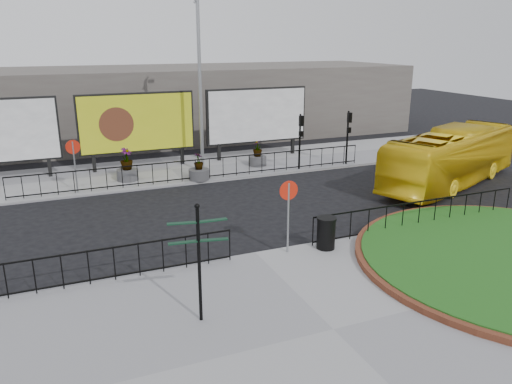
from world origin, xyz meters
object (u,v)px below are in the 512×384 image
litter_bin (326,233)px  bus (451,157)px  lamp_post (200,82)px  planter_c (257,157)px  billboard_mid (137,123)px  fingerpost_sign (199,252)px  planter_a (127,168)px  planter_b (199,171)px

litter_bin → bus: 10.83m
lamp_post → planter_c: 5.28m
billboard_mid → fingerpost_sign: size_ratio=2.00×
fingerpost_sign → litter_bin: fingerpost_sign is taller
billboard_mid → planter_a: (-1.02, -2.30, -1.87)m
lamp_post → fingerpost_sign: 15.25m
bus → billboard_mid: bearing=34.6°
bus → planter_a: 16.00m
fingerpost_sign → planter_b: size_ratio=2.25×
litter_bin → bus: (9.73, 4.72, 0.72)m
planter_a → planter_b: size_ratio=1.19×
billboard_mid → planter_b: billboard_mid is taller
bus → planter_b: bus is taller
lamp_post → billboard_mid: bearing=146.7°
billboard_mid → litter_bin: bearing=-74.2°
litter_bin → fingerpost_sign: bearing=-152.3°
bus → planter_c: bearing=24.7°
billboard_mid → lamp_post: 4.23m
billboard_mid → litter_bin: (3.84, -13.57, -1.92)m
bus → planter_b: (-11.24, 5.28, -0.83)m
planter_b → bus: bearing=-25.2°
fingerpost_sign → planter_c: bearing=73.9°
billboard_mid → litter_bin: billboard_mid is taller
bus → planter_b: bearing=42.6°
planter_c → billboard_mid: bearing=162.3°
lamp_post → planter_b: bearing=-113.1°
planter_a → planter_c: (7.22, 0.32, -0.11)m
fingerpost_sign → planter_a: size_ratio=1.89×
litter_bin → planter_c: (2.36, 11.59, -0.06)m
billboard_mid → lamp_post: lamp_post is taller
planter_b → lamp_post: bearing=66.9°
bus → planter_a: size_ratio=6.07×
billboard_mid → planter_b: bearing=-56.9°
fingerpost_sign → litter_bin: (5.20, 2.73, -1.32)m
fingerpost_sign → planter_a: (0.34, 14.00, -1.27)m
billboard_mid → planter_c: size_ratio=4.28×
lamp_post → planter_a: size_ratio=5.61×
lamp_post → fingerpost_sign: lamp_post is taller
lamp_post → planter_b: size_ratio=6.69×
planter_b → billboard_mid: bearing=123.1°
planter_c → planter_a: bearing=-177.5°
lamp_post → bus: size_ratio=0.92×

